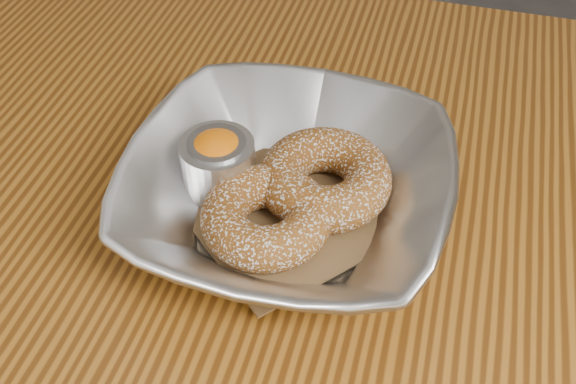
% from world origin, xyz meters
% --- Properties ---
extents(table, '(1.20, 0.80, 0.75)m').
position_xyz_m(table, '(0.00, 0.00, 0.65)').
color(table, brown).
rests_on(table, ground_plane).
extents(serving_bowl, '(0.25, 0.25, 0.06)m').
position_xyz_m(serving_bowl, '(-0.11, 0.03, 0.78)').
color(serving_bowl, silver).
rests_on(serving_bowl, table).
extents(parchment, '(0.20, 0.20, 0.00)m').
position_xyz_m(parchment, '(-0.11, 0.03, 0.76)').
color(parchment, brown).
rests_on(parchment, table).
extents(donut_back, '(0.11, 0.11, 0.04)m').
position_xyz_m(donut_back, '(-0.09, 0.05, 0.78)').
color(donut_back, brown).
rests_on(donut_back, parchment).
extents(donut_front, '(0.12, 0.12, 0.03)m').
position_xyz_m(donut_front, '(-0.12, 0.00, 0.78)').
color(donut_front, brown).
rests_on(donut_front, parchment).
extents(ramekin, '(0.06, 0.06, 0.05)m').
position_xyz_m(ramekin, '(-0.17, 0.04, 0.79)').
color(ramekin, silver).
rests_on(ramekin, table).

